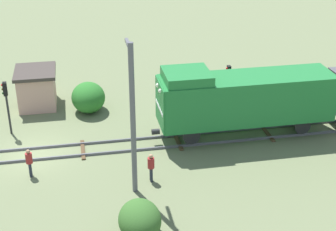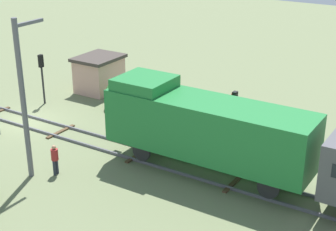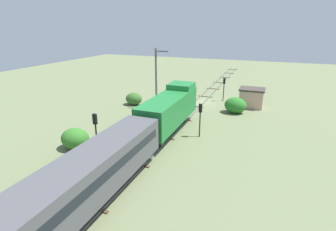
{
  "view_description": "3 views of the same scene",
  "coord_description": "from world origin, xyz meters",
  "px_view_note": "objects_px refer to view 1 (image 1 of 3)",
  "views": [
    {
      "loc": [
        28.31,
        2.96,
        15.77
      ],
      "look_at": [
        0.44,
        8.31,
        2.13
      ],
      "focal_mm": 55.0,
      "sensor_mm": 36.0,
      "label": 1
    },
    {
      "loc": [
        21.47,
        24.53,
        13.2
      ],
      "look_at": [
        -0.47,
        10.72,
        2.65
      ],
      "focal_mm": 55.0,
      "sensor_mm": 36.0,
      "label": 2
    },
    {
      "loc": [
        -9.74,
        38.37,
        11.24
      ],
      "look_at": [
        0.44,
        12.68,
        1.69
      ],
      "focal_mm": 28.0,
      "sensor_mm": 36.0,
      "label": 3
    }
  ],
  "objects_px": {
    "locomotive": "(243,97)",
    "worker_by_signal": "(151,165)",
    "worker_near_track": "(29,161)",
    "relay_hut": "(37,88)",
    "traffic_signal_mid": "(228,81)",
    "catenary_mast": "(133,117)",
    "traffic_signal_near": "(6,98)"
  },
  "relations": [
    {
      "from": "traffic_signal_near",
      "to": "traffic_signal_mid",
      "type": "bearing_deg",
      "value": 90.77
    },
    {
      "from": "worker_near_track",
      "to": "traffic_signal_mid",
      "type": "bearing_deg",
      "value": -49.2
    },
    {
      "from": "worker_near_track",
      "to": "catenary_mast",
      "type": "height_order",
      "value": "catenary_mast"
    },
    {
      "from": "worker_near_track",
      "to": "relay_hut",
      "type": "bearing_deg",
      "value": 16.73
    },
    {
      "from": "traffic_signal_near",
      "to": "relay_hut",
      "type": "relative_size",
      "value": 1.04
    },
    {
      "from": "locomotive",
      "to": "traffic_signal_mid",
      "type": "bearing_deg",
      "value": 178.75
    },
    {
      "from": "catenary_mast",
      "to": "worker_near_track",
      "type": "bearing_deg",
      "value": -114.31
    },
    {
      "from": "traffic_signal_mid",
      "to": "worker_near_track",
      "type": "xyz_separation_m",
      "value": [
        5.8,
        -13.29,
        -1.55
      ]
    },
    {
      "from": "traffic_signal_near",
      "to": "catenary_mast",
      "type": "height_order",
      "value": "catenary_mast"
    },
    {
      "from": "worker_near_track",
      "to": "worker_by_signal",
      "type": "relative_size",
      "value": 1.0
    },
    {
      "from": "worker_near_track",
      "to": "worker_by_signal",
      "type": "distance_m",
      "value": 6.88
    },
    {
      "from": "traffic_signal_mid",
      "to": "catenary_mast",
      "type": "height_order",
      "value": "catenary_mast"
    },
    {
      "from": "traffic_signal_near",
      "to": "catenary_mast",
      "type": "bearing_deg",
      "value": 41.32
    },
    {
      "from": "locomotive",
      "to": "worker_near_track",
      "type": "xyz_separation_m",
      "value": [
        2.4,
        -13.22,
        -1.78
      ]
    },
    {
      "from": "worker_near_track",
      "to": "relay_hut",
      "type": "xyz_separation_m",
      "value": [
        -9.9,
        0.09,
        0.4
      ]
    },
    {
      "from": "traffic_signal_near",
      "to": "relay_hut",
      "type": "bearing_deg",
      "value": 159.38
    },
    {
      "from": "locomotive",
      "to": "traffic_signal_mid",
      "type": "height_order",
      "value": "locomotive"
    },
    {
      "from": "traffic_signal_near",
      "to": "worker_near_track",
      "type": "height_order",
      "value": "traffic_signal_near"
    },
    {
      "from": "locomotive",
      "to": "traffic_signal_mid",
      "type": "xyz_separation_m",
      "value": [
        -3.4,
        0.07,
        -0.23
      ]
    },
    {
      "from": "traffic_signal_near",
      "to": "relay_hut",
      "type": "xyz_separation_m",
      "value": [
        -4.3,
        1.62,
        -1.15
      ]
    },
    {
      "from": "worker_by_signal",
      "to": "worker_near_track",
      "type": "bearing_deg",
      "value": -172.65
    },
    {
      "from": "relay_hut",
      "to": "traffic_signal_mid",
      "type": "bearing_deg",
      "value": 72.76
    },
    {
      "from": "worker_by_signal",
      "to": "traffic_signal_mid",
      "type": "bearing_deg",
      "value": 71.31
    },
    {
      "from": "relay_hut",
      "to": "locomotive",
      "type": "bearing_deg",
      "value": 60.27
    },
    {
      "from": "traffic_signal_near",
      "to": "catenary_mast",
      "type": "distance_m",
      "value": 11.0
    },
    {
      "from": "locomotive",
      "to": "worker_by_signal",
      "type": "distance_m",
      "value": 8.01
    },
    {
      "from": "catenary_mast",
      "to": "relay_hut",
      "type": "height_order",
      "value": "catenary_mast"
    },
    {
      "from": "locomotive",
      "to": "worker_by_signal",
      "type": "xyz_separation_m",
      "value": [
        4.2,
        -6.58,
        -1.78
      ]
    },
    {
      "from": "catenary_mast",
      "to": "locomotive",
      "type": "bearing_deg",
      "value": 123.05
    },
    {
      "from": "traffic_signal_mid",
      "to": "catenary_mast",
      "type": "relative_size",
      "value": 0.43
    },
    {
      "from": "traffic_signal_near",
      "to": "worker_by_signal",
      "type": "height_order",
      "value": "traffic_signal_near"
    },
    {
      "from": "worker_near_track",
      "to": "relay_hut",
      "type": "height_order",
      "value": "relay_hut"
    }
  ]
}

